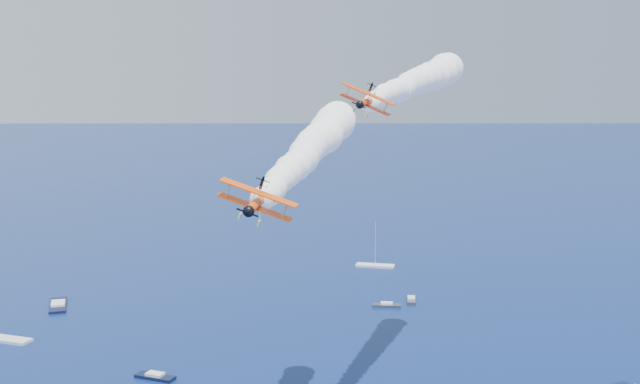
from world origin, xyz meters
TOP-DOWN VIEW (x-y plane):
  - biplane_lead at (16.08, 36.81)m, footprint 11.54×12.03m
  - biplane_trail at (-12.85, 15.55)m, footprint 12.16×12.15m
  - smoke_trail_lead at (41.80, 57.33)m, footprint 69.49×67.99m
  - smoke_trail_trail at (8.62, 40.48)m, footprint 69.52×68.86m
  - spectator_boats at (-8.99, 110.89)m, footprint 212.83×169.48m

SIDE VIEW (x-z plane):
  - spectator_boats at x=-8.99m, z-range 0.00..0.70m
  - biplane_trail at x=-12.85m, z-range 46.02..54.10m
  - smoke_trail_trail at x=8.62m, z-range 46.61..58.57m
  - biplane_lead at x=16.08m, z-range 55.41..63.57m
  - smoke_trail_lead at x=41.80m, z-range 56.05..68.00m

